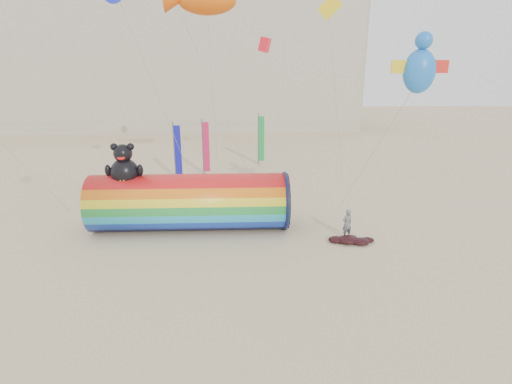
{
  "coord_description": "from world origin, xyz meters",
  "views": [
    {
      "loc": [
        -0.51,
        -21.3,
        9.56
      ],
      "look_at": [
        0.5,
        1.5,
        2.4
      ],
      "focal_mm": 28.0,
      "sensor_mm": 36.0,
      "label": 1
    }
  ],
  "objects_px": {
    "kite_handler": "(347,224)",
    "hotel_building": "(165,62)",
    "windsock_assembly": "(190,201)",
    "fabric_bundle": "(351,240)"
  },
  "relations": [
    {
      "from": "hotel_building",
      "to": "windsock_assembly",
      "type": "xyz_separation_m",
      "value": [
        8.48,
        -44.16,
        -8.5
      ]
    },
    {
      "from": "hotel_building",
      "to": "fabric_bundle",
      "type": "height_order",
      "value": "hotel_building"
    },
    {
      "from": "fabric_bundle",
      "to": "kite_handler",
      "type": "bearing_deg",
      "value": 96.43
    },
    {
      "from": "hotel_building",
      "to": "fabric_bundle",
      "type": "relative_size",
      "value": 23.06
    },
    {
      "from": "windsock_assembly",
      "to": "kite_handler",
      "type": "bearing_deg",
      "value": -11.25
    },
    {
      "from": "hotel_building",
      "to": "kite_handler",
      "type": "xyz_separation_m",
      "value": [
        17.72,
        -46.0,
        -9.43
      ]
    },
    {
      "from": "fabric_bundle",
      "to": "windsock_assembly",
      "type": "bearing_deg",
      "value": 164.79
    },
    {
      "from": "kite_handler",
      "to": "hotel_building",
      "type": "bearing_deg",
      "value": -91.17
    },
    {
      "from": "windsock_assembly",
      "to": "hotel_building",
      "type": "bearing_deg",
      "value": 100.87
    },
    {
      "from": "windsock_assembly",
      "to": "kite_handler",
      "type": "height_order",
      "value": "windsock_assembly"
    }
  ]
}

